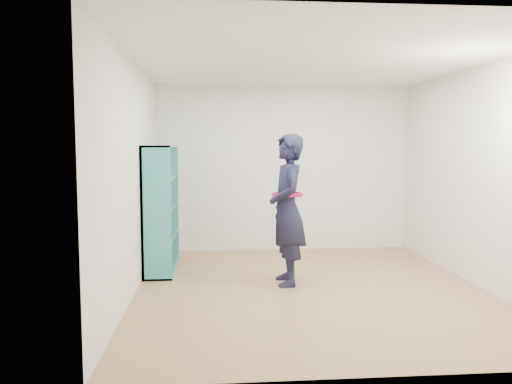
{
  "coord_description": "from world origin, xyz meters",
  "views": [
    {
      "loc": [
        -1.11,
        -5.6,
        1.64
      ],
      "look_at": [
        -0.61,
        0.3,
        1.11
      ],
      "focal_mm": 35.0,
      "sensor_mm": 36.0,
      "label": 1
    }
  ],
  "objects": [
    {
      "name": "floor",
      "position": [
        0.0,
        0.0,
        0.0
      ],
      "size": [
        4.5,
        4.5,
        0.0
      ],
      "primitive_type": "plane",
      "color": "olive",
      "rests_on": "ground"
    },
    {
      "name": "ceiling",
      "position": [
        0.0,
        0.0,
        2.6
      ],
      "size": [
        4.5,
        4.5,
        0.0
      ],
      "primitive_type": "plane",
      "color": "white",
      "rests_on": "wall_back"
    },
    {
      "name": "wall_left",
      "position": [
        -2.0,
        0.0,
        1.3
      ],
      "size": [
        0.02,
        4.5,
        2.6
      ],
      "primitive_type": "cube",
      "color": "silver",
      "rests_on": "floor"
    },
    {
      "name": "wall_right",
      "position": [
        2.0,
        0.0,
        1.3
      ],
      "size": [
        0.02,
        4.5,
        2.6
      ],
      "primitive_type": "cube",
      "color": "silver",
      "rests_on": "floor"
    },
    {
      "name": "wall_back",
      "position": [
        0.0,
        2.25,
        1.3
      ],
      "size": [
        4.0,
        0.02,
        2.6
      ],
      "primitive_type": "cube",
      "color": "silver",
      "rests_on": "floor"
    },
    {
      "name": "wall_front",
      "position": [
        0.0,
        -2.25,
        1.3
      ],
      "size": [
        4.0,
        0.02,
        2.6
      ],
      "primitive_type": "cube",
      "color": "silver",
      "rests_on": "floor"
    },
    {
      "name": "bookshelf",
      "position": [
        -1.84,
        1.09,
        0.81
      ],
      "size": [
        0.36,
        1.25,
        1.66
      ],
      "color": "teal",
      "rests_on": "floor"
    },
    {
      "name": "person",
      "position": [
        -0.24,
        0.24,
        0.9
      ],
      "size": [
        0.46,
        0.67,
        1.8
      ],
      "rotation": [
        0.0,
        0.0,
        -1.53
      ],
      "color": "black",
      "rests_on": "floor"
    },
    {
      "name": "smartphone",
      "position": [
        -0.39,
        0.32,
        1.02
      ],
      "size": [
        0.04,
        0.09,
        0.12
      ],
      "rotation": [
        0.4,
        0.0,
        0.28
      ],
      "color": "silver",
      "rests_on": "person"
    }
  ]
}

